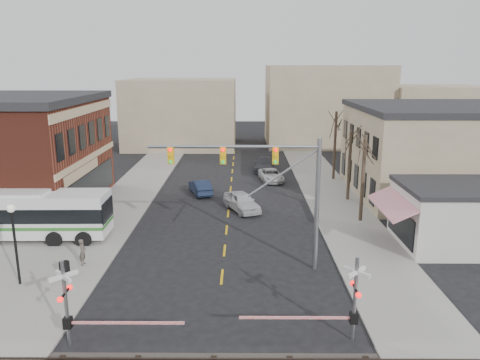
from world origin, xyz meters
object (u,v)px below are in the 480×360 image
at_px(rr_crossing_west, 76,305).
at_px(car_d, 264,164).
at_px(street_lamp, 13,228).
at_px(rr_crossing_east, 345,300).
at_px(car_a, 242,202).
at_px(traffic_signal_mast, 271,177).
at_px(transit_bus, 13,214).
at_px(car_c, 271,175).
at_px(trash_bin, 65,269).
at_px(pedestrian_far, 94,224).
at_px(pedestrian_near, 83,252).
at_px(car_b, 200,187).

bearing_deg(rr_crossing_west, car_d, 74.65).
height_order(street_lamp, car_d, street_lamp).
bearing_deg(street_lamp, rr_crossing_east, -17.06).
xyz_separation_m(rr_crossing_east, car_a, (-4.60, 19.26, -1.18)).
bearing_deg(traffic_signal_mast, rr_crossing_east, -69.18).
height_order(transit_bus, car_c, transit_bus).
bearing_deg(car_c, transit_bus, -146.94).
bearing_deg(traffic_signal_mast, street_lamp, -170.41).
bearing_deg(rr_crossing_west, rr_crossing_east, 2.31).
xyz_separation_m(transit_bus, traffic_signal_mast, (17.73, -4.72, 3.82)).
xyz_separation_m(trash_bin, pedestrian_far, (-0.28, 6.47, 0.47)).
bearing_deg(pedestrian_near, rr_crossing_east, -119.34).
xyz_separation_m(car_a, car_c, (3.09, 10.40, -0.15)).
bearing_deg(car_d, pedestrian_near, -108.62).
height_order(rr_crossing_west, car_b, rr_crossing_west).
relative_size(traffic_signal_mast, rr_crossing_west, 1.78).
xyz_separation_m(rr_crossing_west, pedestrian_far, (-3.36, 13.11, -0.93)).
xyz_separation_m(street_lamp, pedestrian_far, (1.91, 7.43, -2.37)).
height_order(transit_bus, trash_bin, transit_bus).
relative_size(traffic_signal_mast, street_lamp, 2.15).
distance_m(street_lamp, pedestrian_far, 8.03).
xyz_separation_m(car_a, pedestrian_far, (-10.49, -6.62, 0.25)).
bearing_deg(car_c, pedestrian_far, -137.75).
bearing_deg(transit_bus, car_d, 50.50).
bearing_deg(rr_crossing_west, car_a, 70.14).
relative_size(rr_crossing_east, trash_bin, 6.29).
distance_m(transit_bus, car_b, 17.15).
relative_size(transit_bus, car_c, 2.91).
bearing_deg(car_d, car_c, -78.50).
relative_size(street_lamp, car_c, 1.01).
bearing_deg(traffic_signal_mast, pedestrian_far, 157.53).
relative_size(trash_bin, car_a, 0.19).
relative_size(transit_bus, traffic_signal_mast, 1.34).
bearing_deg(rr_crossing_west, car_b, 82.79).
relative_size(transit_bus, rr_crossing_west, 2.38).
bearing_deg(pedestrian_far, rr_crossing_east, -68.79).
bearing_deg(pedestrian_near, street_lamp, 133.52).
relative_size(transit_bus, rr_crossing_east, 2.38).
bearing_deg(trash_bin, traffic_signal_mast, 6.84).
relative_size(transit_bus, trash_bin, 14.95).
relative_size(rr_crossing_east, car_a, 1.21).
relative_size(rr_crossing_west, street_lamp, 1.21).
bearing_deg(car_c, car_a, -115.73).
bearing_deg(car_b, car_c, -161.59).
height_order(car_a, pedestrian_near, pedestrian_near).
height_order(street_lamp, car_b, street_lamp).
bearing_deg(street_lamp, trash_bin, 23.61).
relative_size(trash_bin, car_b, 0.21).
xyz_separation_m(transit_bus, pedestrian_far, (5.53, 0.33, -0.88)).
height_order(trash_bin, car_b, car_b).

